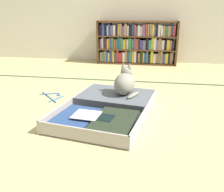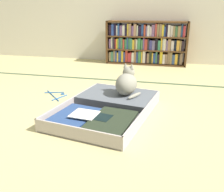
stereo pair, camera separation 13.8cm
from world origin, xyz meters
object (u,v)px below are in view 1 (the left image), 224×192
(black_cat, at_px, (125,83))
(clothes_hanger, at_px, (52,96))
(bookshelf, at_px, (136,43))
(open_suitcase, at_px, (109,107))

(black_cat, distance_m, clothes_hanger, 0.79)
(black_cat, bearing_deg, clothes_hanger, 173.62)
(bookshelf, distance_m, clothes_hanger, 1.98)
(clothes_hanger, bearing_deg, black_cat, -6.38)
(open_suitcase, height_order, black_cat, black_cat)
(open_suitcase, xyz_separation_m, black_cat, (0.11, 0.21, 0.16))
(bookshelf, height_order, clothes_hanger, bookshelf)
(open_suitcase, relative_size, black_cat, 3.67)
(bookshelf, bearing_deg, black_cat, -88.86)
(bookshelf, relative_size, black_cat, 4.26)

